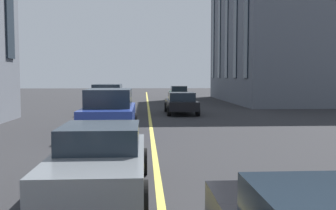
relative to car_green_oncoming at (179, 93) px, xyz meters
name	(u,v)px	position (x,y,z in m)	size (l,w,h in m)	color
lane_centre_line	(151,125)	(-20.77, 3.20, -0.70)	(80.00, 0.16, 0.01)	#D8C64C
car_green_oncoming	(179,93)	(0.00, 0.00, 0.00)	(3.90, 1.89, 1.40)	#1E6038
car_black_near	(181,103)	(-15.04, 1.17, 0.00)	(4.40, 1.95, 1.37)	black
car_grey_parked_a	(100,158)	(-31.62, 4.42, 0.00)	(4.40, 1.95, 1.37)	slate
car_grey_parked_b	(108,98)	(-14.50, 5.85, 0.27)	(4.70, 2.14, 1.88)	slate
car_blue_far	(109,112)	(-24.01, 4.90, 0.27)	(4.70, 2.14, 1.88)	navy
building_right_near	(288,17)	(-3.00, -10.12, 7.33)	(17.87, 11.78, 16.07)	#565B66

